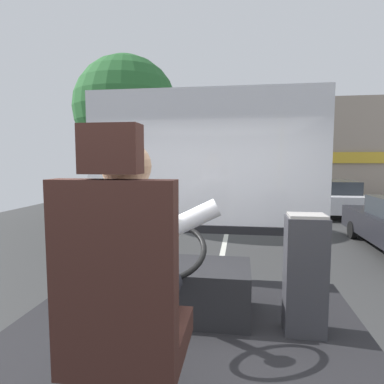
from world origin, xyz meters
TOP-DOWN VIEW (x-y plane):
  - ground at (0.00, 8.80)m, footprint 18.00×44.00m
  - driver_seat at (-0.08, -0.49)m, footprint 0.48×0.48m
  - bus_driver at (-0.08, -0.39)m, footprint 0.76×0.57m
  - steering_console at (-0.08, 0.75)m, footprint 1.10×0.98m
  - fare_box at (0.84, 0.60)m, footprint 0.28×0.22m
  - windshield_panel at (0.00, 1.62)m, footprint 2.50×0.08m
  - street_tree at (-3.16, 8.28)m, footprint 3.18×3.18m
  - shop_building at (6.74, 19.73)m, footprint 12.05×4.35m
  - parked_car_white at (3.79, 11.44)m, footprint 1.78×3.90m

SIDE VIEW (x-z plane):
  - ground at x=0.00m, z-range -0.05..0.00m
  - parked_car_white at x=3.79m, z-range 0.02..1.32m
  - steering_console at x=-0.08m, z-range 0.65..1.44m
  - fare_box at x=0.84m, z-range 0.82..1.67m
  - driver_seat at x=-0.08m, z-range 0.74..2.08m
  - bus_driver at x=-0.08m, z-range 1.21..2.02m
  - windshield_panel at x=0.00m, z-range 1.13..2.61m
  - shop_building at x=6.74m, z-range 0.00..5.53m
  - street_tree at x=-3.16m, z-range 1.01..6.24m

